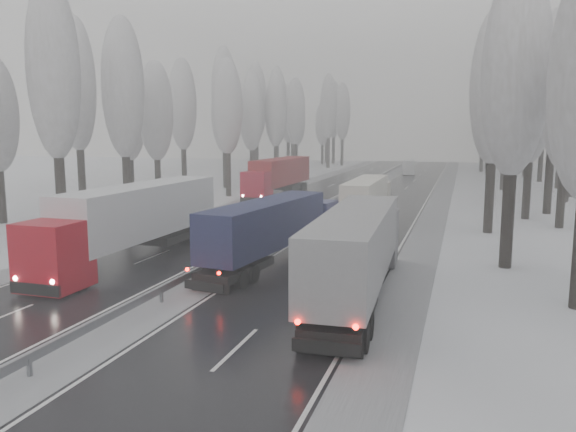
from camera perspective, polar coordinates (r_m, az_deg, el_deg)
The scene contains 58 objects.
ground at distance 22.71m, azimuth -17.85°, elevation -11.29°, with size 260.00×260.00×0.00m, color white.
carriageway_right at distance 48.49m, azimuth 8.49°, elevation -0.49°, with size 7.50×200.00×0.03m, color black.
carriageway_left at distance 51.14m, azimuth -3.21°, elevation 0.06°, with size 7.50×200.00×0.03m, color black.
median_slush at distance 49.55m, azimuth 2.48°, elevation -0.20°, with size 3.00×200.00×0.04m, color #A2A4AA.
shoulder_right at distance 47.99m, azimuth 14.33°, elevation -0.75°, with size 2.40×200.00×0.04m, color #A2A4AA.
shoulder_left at distance 53.07m, azimuth -8.22°, elevation 0.30°, with size 2.40×200.00×0.04m, color #A2A4AA.
median_guardrail at distance 49.46m, azimuth 2.48°, elevation 0.46°, with size 0.12×200.00×0.76m.
tree_16 at distance 33.24m, azimuth 22.17°, elevation 13.32°, with size 3.60×3.60×16.53m.
tree_18 at distance 44.52m, azimuth 20.30°, elevation 12.09°, with size 3.60×3.60×16.58m.
tree_19 at distance 48.97m, azimuth 26.54°, elevation 9.85°, with size 3.60×3.60×14.57m.
tree_20 at distance 52.83m, azimuth 23.58°, elevation 10.66°, with size 3.60×3.60×15.71m.
tree_21 at distance 57.17m, azimuth 25.54°, elevation 12.20°, with size 3.60×3.60×18.62m.
tree_22 at distance 63.15m, azimuth 21.79°, elevation 10.39°, with size 3.60×3.60×15.86m.
tree_23 at distance 67.80m, azimuth 26.83°, elevation 8.67°, with size 3.60×3.60×13.55m.
tree_24 at distance 68.79m, azimuth 22.34°, elevation 12.62°, with size 3.60×3.60×20.49m.
tree_26 at distance 78.89m, azimuth 21.42°, elevation 11.28°, with size 3.60×3.60×18.78m.
tree_27 at distance 83.58m, azimuth 26.18°, elevation 10.30°, with size 3.60×3.60×17.62m.
tree_28 at distance 89.51m, azimuth 20.19°, elevation 11.29°, with size 3.60×3.60×19.62m.
tree_29 at distance 94.04m, azimuth 24.60°, elevation 10.30°, with size 3.60×3.60×18.11m.
tree_30 at distance 99.19m, azimuth 20.03°, elevation 10.33°, with size 3.60×3.60×17.86m.
tree_31 at distance 103.60m, azimuth 23.26°, elevation 10.31°, with size 3.60×3.60×18.58m.
tree_32 at distance 106.68m, azimuth 19.88°, elevation 10.00°, with size 3.60×3.60×17.33m.
tree_33 at distance 110.79m, azimuth 21.39°, elevation 8.85°, with size 3.60×3.60×14.33m.
tree_34 at distance 113.76m, azimuth 19.28°, elevation 10.00°, with size 3.60×3.60×17.63m.
tree_35 at distance 118.37m, azimuth 23.76°, elevation 9.88°, with size 3.60×3.60×18.25m.
tree_36 at distance 123.69m, azimuth 19.80°, elevation 10.58°, with size 3.60×3.60×20.23m.
tree_37 at distance 128.04m, azimuth 22.84°, elevation 9.24°, with size 3.60×3.60×16.37m.
tree_38 at distance 134.26m, azimuth 20.33°, elevation 9.75°, with size 3.60×3.60×17.97m.
tree_39 at distance 138.38m, azimuth 21.40°, elevation 9.17°, with size 3.60×3.60×16.19m.
tree_56 at distance 43.06m, azimuth -22.71°, elevation 13.41°, with size 3.60×3.60×18.12m.
tree_58 at distance 50.36m, azimuth -16.42°, elevation 12.25°, with size 3.60×3.60×17.21m.
tree_59 at distance 58.12m, azimuth -20.67°, elevation 12.27°, with size 3.60×3.60×18.41m.
tree_60 at distance 59.83m, azimuth -13.29°, elevation 10.28°, with size 3.60×3.60×14.84m.
tree_61 at distance 66.26m, azimuth -15.85°, elevation 9.50°, with size 3.60×3.60×13.95m.
tree_62 at distance 66.64m, azimuth -6.19°, elevation 10.91°, with size 3.60×3.60×16.04m.
tree_63 at distance 73.69m, azimuth -10.67°, elevation 11.00°, with size 3.60×3.60×16.88m.
tree_64 at distance 76.58m, azimuth -6.46°, elevation 10.29°, with size 3.60×3.60×15.42m.
tree_65 at distance 81.08m, azimuth -6.51°, elevation 12.03°, with size 3.60×3.60×19.48m.
tree_66 at distance 85.44m, azimuth -3.75°, elevation 10.06°, with size 3.60×3.60×15.23m.
tree_67 at distance 89.71m, azimuth -3.66°, elevation 10.75°, with size 3.60×3.60×17.09m.
tree_68 at distance 91.29m, azimuth -1.26°, elevation 10.55°, with size 3.60×3.60×16.65m.
tree_69 at distance 96.75m, azimuth -3.26°, elevation 11.44°, with size 3.60×3.60×19.35m.
tree_70 at distance 100.82m, azimuth 0.74°, elevation 10.52°, with size 3.60×3.60×17.09m.
tree_71 at distance 106.14m, azimuth -1.13°, elevation 11.29°, with size 3.60×3.60×19.61m.
tree_72 at distance 110.48m, azimuth 0.84°, elevation 9.69°, with size 3.60×3.60×15.11m.
tree_73 at distance 115.18m, azimuth 0.02°, elevation 10.32°, with size 3.60×3.60×17.22m.
tree_74 at distance 120.01m, azimuth 4.14°, elevation 10.97°, with size 3.60×3.60×19.68m.
tree_75 at distance 126.22m, azimuth 0.46°, elevation 10.56°, with size 3.60×3.60×18.60m.
tree_76 at distance 128.91m, azimuth 5.56°, elevation 10.46°, with size 3.60×3.60×18.55m.
tree_77 at distance 134.00m, azimuth 3.53°, elevation 9.26°, with size 3.60×3.60×14.32m.
tree_78 at distance 136.12m, azimuth 4.68°, elevation 10.64°, with size 3.60×3.60×19.55m.
tree_79 at distance 140.60m, azimuth 3.92°, elevation 9.94°, with size 3.60×3.60×17.07m.
truck_grey_tarp at distance 25.65m, azimuth 7.21°, elevation -3.07°, with size 3.26×16.20×4.13m.
truck_blue_box at distance 32.54m, azimuth -1.30°, elevation -0.97°, with size 3.96×14.61×3.72m.
truck_cream_box at distance 48.44m, azimuth 8.09°, elevation 2.02°, with size 2.42×14.18×3.63m.
box_truck_distant at distance 102.66m, azimuth 12.14°, elevation 4.86°, with size 2.85×7.01×2.55m.
truck_red_white at distance 33.96m, azimuth -15.47°, elevation -0.18°, with size 2.80×17.26×4.42m.
truck_red_red at distance 66.01m, azimuth -1.00°, elevation 4.23°, with size 3.15×17.31×4.42m.
Camera 1 is at (12.59, -17.33, 7.55)m, focal length 35.00 mm.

